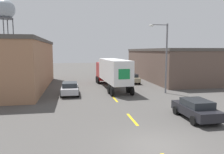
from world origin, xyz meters
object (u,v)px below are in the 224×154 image
semi_truck (112,71)px  parked_car_right_near (196,109)px  water_tower (5,10)px  parked_car_left_far (70,88)px  parked_car_right_far (131,78)px  street_lamp (164,54)px

semi_truck → parked_car_right_near: 14.83m
semi_truck → water_tower: bearing=118.1°
parked_car_left_far → water_tower: (-18.51, 43.40, 15.66)m
parked_car_left_far → parked_car_right_far: same height
street_lamp → semi_truck: bearing=140.0°
water_tower → parked_car_right_far: bearing=-52.1°
parked_car_right_far → street_lamp: 9.50m
parked_car_left_far → street_lamp: street_lamp is taller
semi_truck → parked_car_left_far: size_ratio=2.96×
parked_car_left_far → water_tower: 49.71m
semi_truck → parked_car_right_far: semi_truck is taller
parked_car_right_near → parked_car_right_far: size_ratio=1.00×
parked_car_right_far → water_tower: 47.83m
semi_truck → parked_car_right_far: bearing=43.3°
parked_car_left_far → water_tower: bearing=113.1°
semi_truck → water_tower: (-23.96, 39.63, 14.12)m
semi_truck → street_lamp: (5.43, -4.55, 2.36)m
parked_car_right_near → parked_car_left_far: same height
parked_car_left_far → street_lamp: 11.59m
semi_truck → street_lamp: bearing=-43.0°
semi_truck → water_tower: 48.42m
parked_car_right_near → water_tower: water_tower is taller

